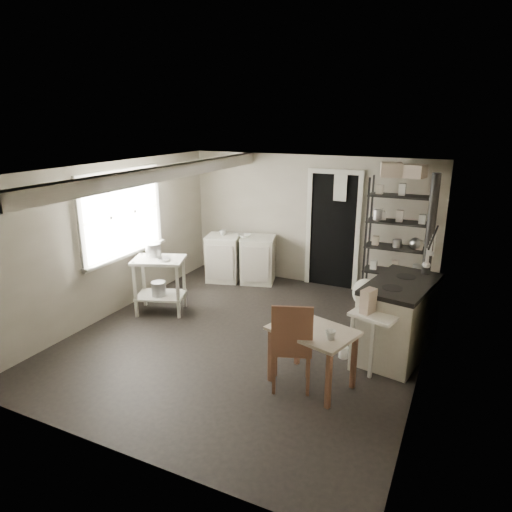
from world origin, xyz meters
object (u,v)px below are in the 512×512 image
at_px(prep_table, 160,287).
at_px(chair, 292,347).
at_px(shelf_rack, 397,247).
at_px(stove, 398,322).
at_px(stockpot, 153,251).
at_px(base_cabinets, 241,257).
at_px(flour_sack, 365,293).
at_px(work_table, 312,354).

relative_size(prep_table, chair, 0.82).
xyz_separation_m(shelf_rack, stove, (0.32, -1.67, -0.51)).
xyz_separation_m(stockpot, shelf_rack, (3.35, 1.80, 0.01)).
height_order(prep_table, base_cabinets, base_cabinets).
bearing_deg(flour_sack, prep_table, -151.19).
bearing_deg(shelf_rack, work_table, -99.96).
height_order(shelf_rack, flour_sack, shelf_rack).
xyz_separation_m(shelf_rack, flour_sack, (-0.38, -0.33, -0.71)).
bearing_deg(chair, flour_sack, 64.80).
relative_size(prep_table, flour_sack, 1.85).
bearing_deg(prep_table, flour_sack, 28.81).
height_order(work_table, chair, chair).
relative_size(stockpot, shelf_rack, 0.12).
distance_m(chair, flour_sack, 2.62).
bearing_deg(stockpot, base_cabinets, 69.82).
bearing_deg(chair, stockpot, 137.74).
relative_size(stockpot, work_table, 0.28).
distance_m(stockpot, flour_sack, 3.39).
xyz_separation_m(work_table, flour_sack, (0.05, 2.48, -0.14)).
distance_m(shelf_rack, work_table, 2.90).
bearing_deg(chair, prep_table, 138.05).
xyz_separation_m(prep_table, work_table, (2.77, -0.93, -0.02)).
bearing_deg(flour_sack, stove, -62.41).
xyz_separation_m(stove, chair, (-0.95, -1.25, 0.04)).
relative_size(base_cabinets, shelf_rack, 0.63).
height_order(base_cabinets, shelf_rack, shelf_rack).
height_order(prep_table, stove, stove).
bearing_deg(stockpot, prep_table, -27.56).
relative_size(shelf_rack, flour_sack, 4.37).
bearing_deg(prep_table, shelf_rack, 30.39).
xyz_separation_m(stockpot, flour_sack, (2.97, 1.47, -0.70)).
distance_m(prep_table, chair, 2.78).
bearing_deg(stove, stockpot, -167.68).
distance_m(stockpot, base_cabinets, 1.88).
distance_m(stockpot, work_table, 3.14).
xyz_separation_m(shelf_rack, chair, (-0.63, -2.92, -0.46)).
bearing_deg(stove, base_cabinets, 162.97).
bearing_deg(stove, shelf_rack, 111.32).
distance_m(base_cabinets, shelf_rack, 2.77).
bearing_deg(prep_table, base_cabinets, 75.04).
distance_m(shelf_rack, chair, 3.03).
relative_size(stove, chair, 1.18).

